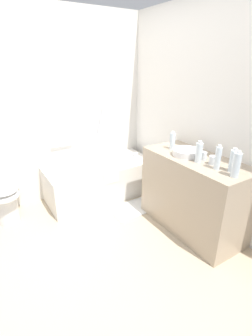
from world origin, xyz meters
name	(u,v)px	position (x,y,z in m)	size (l,w,h in m)	color
ground_plane	(94,253)	(0.00, 0.00, 0.00)	(3.86, 3.86, 0.00)	#C1AD8E
wall_back_tiled	(42,111)	(0.00, 1.43, 1.22)	(3.26, 0.10, 2.44)	white
wall_right_mirror	(210,118)	(1.48, 0.00, 1.22)	(0.10, 3.17, 2.44)	white
bathtub	(100,179)	(0.60, 1.05, 0.27)	(1.50, 0.67, 1.19)	white
toilet	(5,195)	(-0.64, 1.09, 0.34)	(0.40, 0.50, 0.67)	white
vanity_counter	(193,194)	(1.16, -0.17, 0.43)	(0.55, 1.20, 0.87)	tan
sink_basin	(187,152)	(1.12, -0.06, 0.90)	(0.31, 0.31, 0.07)	white
sink_faucet	(199,149)	(1.30, -0.06, 0.90)	(0.13, 0.15, 0.08)	#B6B6BB
water_bottle_0	(199,152)	(1.07, -0.26, 0.97)	(0.07, 0.07, 0.22)	silver
water_bottle_1	(236,165)	(1.08, -0.68, 0.98)	(0.07, 0.07, 0.24)	silver
water_bottle_2	(172,141)	(1.12, 0.18, 0.97)	(0.06, 0.06, 0.21)	silver
water_bottle_3	(233,161)	(1.16, -0.59, 0.98)	(0.07, 0.07, 0.23)	silver
water_bottle_4	(218,158)	(1.09, -0.48, 0.98)	(0.06, 0.06, 0.24)	silver
drinking_glass_0	(204,156)	(1.16, -0.26, 0.91)	(0.06, 0.06, 0.09)	white
drinking_glass_1	(213,160)	(1.14, -0.38, 0.91)	(0.07, 0.07, 0.09)	white
bath_mat	(133,208)	(0.79, 0.49, 0.01)	(0.59, 0.37, 0.01)	white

